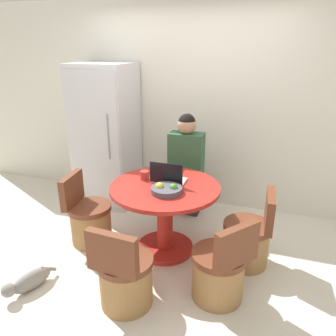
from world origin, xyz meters
TOP-DOWN VIEW (x-y plane):
  - ground_plane at (0.00, 0.00)m, footprint 12.00×12.00m
  - wall_back at (0.00, 1.48)m, footprint 7.00×0.06m
  - refrigerator at (-1.07, 1.09)m, footprint 0.74×0.68m
  - dining_table at (0.06, 0.19)m, footprint 1.10×1.10m
  - chair_near_right_corner at (0.72, -0.34)m, footprint 0.53×0.53m
  - chair_right_side at (0.90, 0.23)m, footprint 0.46×0.46m
  - chair_near_camera at (0.00, -0.66)m, footprint 0.46×0.46m
  - chair_left_side at (-0.78, 0.08)m, footprint 0.47×0.46m
  - person_seated at (0.07, 0.96)m, footprint 0.40×0.37m
  - laptop at (0.06, 0.27)m, footprint 0.34×0.21m
  - fruit_bowl at (0.13, 0.04)m, footprint 0.30×0.30m
  - coffee_cup at (-0.19, 0.28)m, footprint 0.09×0.09m
  - cat at (-0.89, -0.78)m, footprint 0.25×0.50m

SIDE VIEW (x-z plane):
  - ground_plane at x=0.00m, z-range 0.00..0.00m
  - cat at x=-0.89m, z-range 0.00..0.18m
  - chair_near_right_corner at x=0.72m, z-range -0.13..0.65m
  - chair_right_side at x=0.90m, z-range -0.13..0.65m
  - chair_near_camera at x=0.00m, z-range -0.13..0.65m
  - chair_left_side at x=-0.78m, z-range -0.13..0.65m
  - dining_table at x=0.06m, z-range 0.13..0.87m
  - person_seated at x=0.07m, z-range 0.07..1.39m
  - fruit_bowl at x=0.13m, z-range 0.72..0.82m
  - coffee_cup at x=-0.19m, z-range 0.74..0.83m
  - laptop at x=0.06m, z-range 0.68..0.90m
  - refrigerator at x=-1.07m, z-range 0.00..1.84m
  - wall_back at x=0.00m, z-range 0.00..2.60m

